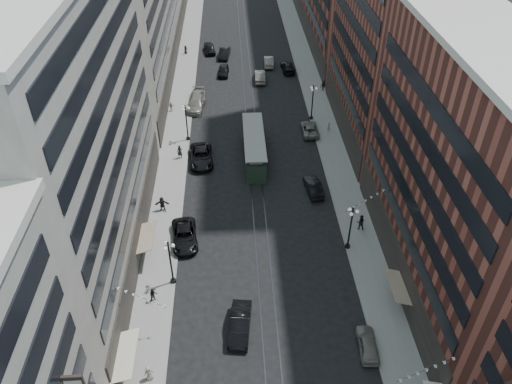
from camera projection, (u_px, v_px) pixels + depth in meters
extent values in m
plane|color=black|center=(251.00, 121.00, 75.67)|extent=(220.00, 220.00, 0.00)
cube|color=gray|center=(182.00, 92.00, 83.05)|extent=(4.00, 180.00, 0.15)
cube|color=gray|center=(313.00, 89.00, 83.97)|extent=(4.00, 180.00, 0.15)
cube|color=#2D2D33|center=(244.00, 91.00, 83.52)|extent=(0.12, 180.00, 0.02)
cube|color=#2D2D33|center=(252.00, 91.00, 83.58)|extent=(0.12, 180.00, 0.02)
cube|color=#9D998C|center=(76.00, 140.00, 45.08)|extent=(8.00, 36.00, 28.00)
cube|color=brown|center=(459.00, 178.00, 43.78)|extent=(8.00, 30.00, 24.00)
cylinder|color=black|center=(173.00, 281.00, 49.87)|extent=(0.56, 0.56, 0.30)
cylinder|color=black|center=(171.00, 264.00, 48.37)|extent=(0.18, 0.18, 5.20)
sphere|color=black|center=(168.00, 243.00, 46.65)|extent=(0.24, 0.24, 0.24)
sphere|color=white|center=(173.00, 245.00, 46.91)|extent=(0.36, 0.36, 0.36)
sphere|color=white|center=(166.00, 243.00, 47.19)|extent=(0.36, 0.36, 0.36)
sphere|color=white|center=(165.00, 249.00, 46.58)|extent=(0.36, 0.36, 0.36)
cylinder|color=black|center=(188.00, 138.00, 71.16)|extent=(0.56, 0.56, 0.30)
cylinder|color=black|center=(187.00, 123.00, 69.66)|extent=(0.18, 0.18, 5.20)
sphere|color=black|center=(185.00, 105.00, 67.94)|extent=(0.24, 0.24, 0.24)
sphere|color=white|center=(188.00, 108.00, 68.20)|extent=(0.36, 0.36, 0.36)
sphere|color=white|center=(184.00, 107.00, 68.48)|extent=(0.36, 0.36, 0.36)
sphere|color=white|center=(183.00, 110.00, 67.87)|extent=(0.36, 0.36, 0.36)
cylinder|color=black|center=(347.00, 246.00, 53.79)|extent=(0.56, 0.56, 0.30)
cylinder|color=black|center=(350.00, 229.00, 52.28)|extent=(0.18, 0.18, 5.20)
sphere|color=black|center=(353.00, 209.00, 50.57)|extent=(0.24, 0.24, 0.24)
sphere|color=white|center=(357.00, 212.00, 50.83)|extent=(0.36, 0.36, 0.36)
sphere|color=white|center=(350.00, 209.00, 51.11)|extent=(0.36, 0.36, 0.36)
sphere|color=white|center=(351.00, 214.00, 50.50)|extent=(0.36, 0.36, 0.36)
cylinder|color=black|center=(311.00, 118.00, 75.87)|extent=(0.56, 0.56, 0.30)
cylinder|color=black|center=(312.00, 103.00, 74.36)|extent=(0.18, 0.18, 5.20)
sphere|color=black|center=(314.00, 86.00, 72.65)|extent=(0.24, 0.24, 0.24)
sphere|color=white|center=(316.00, 88.00, 72.91)|extent=(0.36, 0.36, 0.36)
sphere|color=white|center=(312.00, 87.00, 73.19)|extent=(0.36, 0.36, 0.36)
sphere|color=white|center=(312.00, 90.00, 72.57)|extent=(0.36, 0.36, 0.36)
cube|color=#233827|center=(254.00, 149.00, 67.12)|extent=(2.53, 12.16, 2.63)
cube|color=gray|center=(254.00, 139.00, 66.12)|extent=(1.62, 11.15, 0.61)
cube|color=gray|center=(254.00, 136.00, 65.87)|extent=(2.74, 12.36, 0.15)
cylinder|color=black|center=(256.00, 175.00, 64.11)|extent=(2.33, 0.71, 0.71)
cylinder|color=black|center=(253.00, 137.00, 71.30)|extent=(2.33, 0.71, 0.71)
imported|color=black|center=(185.00, 236.00, 54.32)|extent=(3.31, 6.05, 1.61)
imported|color=slate|center=(367.00, 344.00, 43.54)|extent=(1.90, 4.25, 1.42)
imported|color=black|center=(240.00, 324.00, 45.03)|extent=(2.38, 5.34, 1.70)
imported|color=gray|center=(149.00, 373.00, 41.03)|extent=(0.88, 0.69, 1.59)
imported|color=black|center=(153.00, 295.00, 47.60)|extent=(0.85, 0.68, 1.55)
imported|color=black|center=(201.00, 156.00, 66.51)|extent=(3.40, 6.52, 1.75)
imported|color=slate|center=(196.00, 104.00, 78.24)|extent=(3.08, 6.22, 1.74)
imported|color=black|center=(209.00, 48.00, 96.15)|extent=(2.60, 5.11, 1.67)
imported|color=black|center=(313.00, 187.00, 61.34)|extent=(2.12, 4.83, 1.54)
imported|color=slate|center=(310.00, 129.00, 72.48)|extent=(2.35, 5.05, 1.40)
imported|color=black|center=(288.00, 67.00, 89.45)|extent=(2.44, 5.39, 1.53)
imported|color=black|center=(223.00, 71.00, 88.15)|extent=(2.15, 4.63, 1.54)
imported|color=gray|center=(269.00, 62.00, 91.29)|extent=(1.89, 4.90, 1.59)
imported|color=black|center=(162.00, 204.00, 58.28)|extent=(1.72, 0.58, 1.83)
imported|color=#A09984|center=(171.00, 107.00, 77.40)|extent=(0.93, 0.51, 1.52)
imported|color=black|center=(361.00, 222.00, 55.64)|extent=(1.01, 0.67, 1.92)
imported|color=#A9A48C|center=(328.00, 127.00, 72.50)|extent=(0.68, 0.65, 1.56)
imported|color=black|center=(323.00, 85.00, 82.92)|extent=(1.25, 0.82, 1.79)
imported|color=slate|center=(260.00, 76.00, 86.22)|extent=(1.91, 5.07, 1.65)
imported|color=slate|center=(197.00, 98.00, 79.78)|extent=(2.63, 5.77, 1.64)
imported|color=black|center=(224.00, 53.00, 94.33)|extent=(2.47, 5.37, 1.71)
imported|color=black|center=(180.00, 152.00, 66.92)|extent=(0.77, 0.57, 1.93)
imported|color=black|center=(186.00, 50.00, 95.37)|extent=(0.86, 0.81, 1.57)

